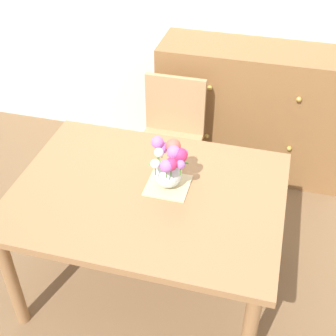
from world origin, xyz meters
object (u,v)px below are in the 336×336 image
object	(u,v)px
chair_far	(171,133)
dresser	(253,112)
dining_table	(148,204)
flower_vase	(169,165)

from	to	relation	value
chair_far	dresser	bearing A→B (deg)	-137.70
chair_far	dining_table	bearing A→B (deg)	96.42
flower_vase	dresser	bearing A→B (deg)	75.89
dining_table	flower_vase	distance (m)	0.26
dining_table	flower_vase	size ratio (longest dim) A/B	5.32
dining_table	chair_far	bearing A→B (deg)	96.42
dining_table	chair_far	world-z (taller)	chair_far
dining_table	dresser	world-z (taller)	dresser
dresser	flower_vase	world-z (taller)	flower_vase
chair_far	flower_vase	world-z (taller)	flower_vase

